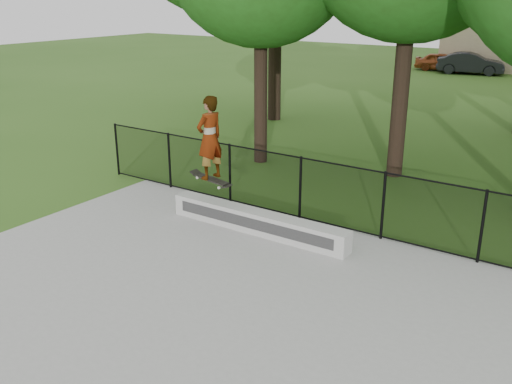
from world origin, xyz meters
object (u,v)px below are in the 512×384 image
car_b (470,63)px  car_a (442,62)px  skater_airborne (210,139)px  grind_ledge (257,222)px

car_b → car_a: bearing=60.0°
car_b → skater_airborne: 29.31m
grind_ledge → car_a: bearing=99.8°
car_a → skater_airborne: bearing=178.3°
grind_ledge → skater_airborne: 2.07m
grind_ledge → skater_airborne: bearing=-167.1°
grind_ledge → skater_airborne: skater_airborne is taller
car_b → skater_airborne: skater_airborne is taller
car_b → skater_airborne: bearing=171.5°
car_a → car_b: car_b is taller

